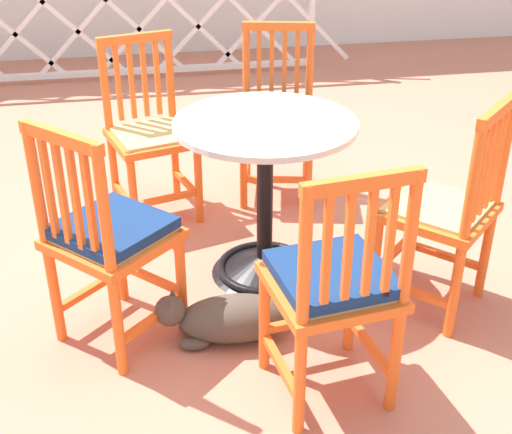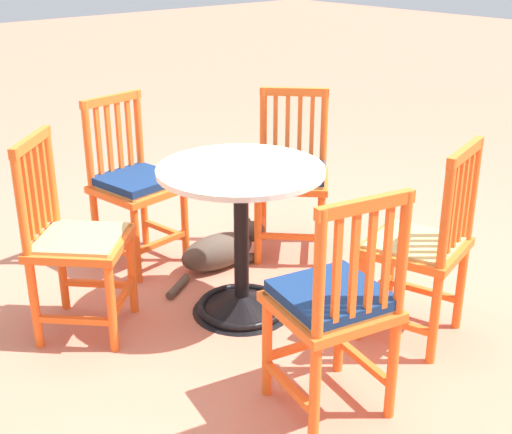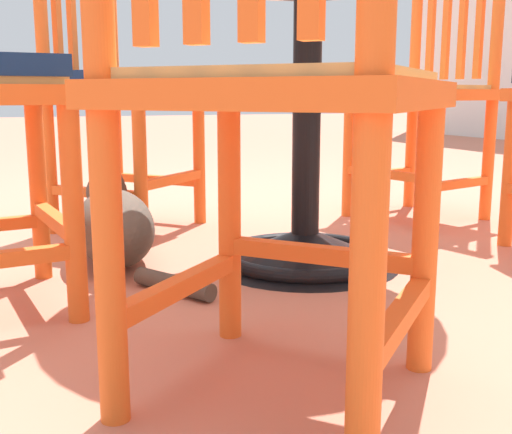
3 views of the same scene
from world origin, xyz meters
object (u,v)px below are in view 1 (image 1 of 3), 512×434
at_px(cafe_table, 265,217).
at_px(orange_chair_at_corner, 151,136).
at_px(tabby_cat, 226,319).
at_px(orange_chair_by_planter, 334,286).
at_px(orange_chair_near_fence, 109,238).
at_px(orange_chair_facing_out, 444,213).
at_px(orange_chair_tucked_in, 277,117).

distance_m(cafe_table, orange_chair_at_corner, 0.83).
bearing_deg(tabby_cat, orange_chair_by_planter, -48.88).
relative_size(orange_chair_at_corner, tabby_cat, 1.24).
bearing_deg(orange_chair_near_fence, tabby_cat, -13.40).
xyz_separation_m(orange_chair_by_planter, orange_chair_near_fence, (-0.72, 0.46, 0.00)).
xyz_separation_m(orange_chair_by_planter, orange_chair_at_corner, (-0.52, 1.48, -0.01)).
relative_size(orange_chair_facing_out, orange_chair_near_fence, 1.00).
bearing_deg(orange_chair_near_fence, orange_chair_tucked_in, 52.18).
bearing_deg(orange_chair_facing_out, orange_chair_tucked_in, 110.38).
xyz_separation_m(orange_chair_tucked_in, orange_chair_at_corner, (-0.67, -0.11, -0.01)).
relative_size(orange_chair_at_corner, orange_chair_near_fence, 1.00).
distance_m(orange_chair_facing_out, orange_chair_near_fence, 1.31).
bearing_deg(tabby_cat, orange_chair_at_corner, 100.44).
xyz_separation_m(orange_chair_facing_out, orange_chair_near_fence, (-1.31, 0.02, 0.01)).
relative_size(orange_chair_tucked_in, orange_chair_at_corner, 1.00).
xyz_separation_m(orange_chair_tucked_in, orange_chair_near_fence, (-0.88, -1.13, 0.00)).
bearing_deg(orange_chair_at_corner, tabby_cat, -79.56).
xyz_separation_m(orange_chair_at_corner, orange_chair_near_fence, (-0.21, -1.02, 0.01)).
bearing_deg(orange_chair_tucked_in, orange_chair_at_corner, -170.84).
distance_m(orange_chair_by_planter, orange_chair_at_corner, 1.57).
distance_m(orange_chair_by_planter, orange_chair_facing_out, 0.73).
relative_size(cafe_table, orange_chair_near_fence, 0.83).
distance_m(orange_chair_near_fence, tabby_cat, 0.55).
relative_size(orange_chair_by_planter, orange_chair_tucked_in, 1.00).
xyz_separation_m(orange_chair_near_fence, tabby_cat, (0.41, -0.10, -0.35)).
xyz_separation_m(cafe_table, orange_chair_facing_out, (0.65, -0.37, 0.15)).
bearing_deg(tabby_cat, cafe_table, 61.33).
bearing_deg(cafe_table, orange_chair_at_corner, 123.49).
bearing_deg(cafe_table, orange_chair_by_planter, -85.09).
distance_m(cafe_table, orange_chair_near_fence, 0.76).
xyz_separation_m(orange_chair_facing_out, tabby_cat, (-0.90, -0.08, -0.34)).
bearing_deg(orange_chair_by_planter, cafe_table, 94.91).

